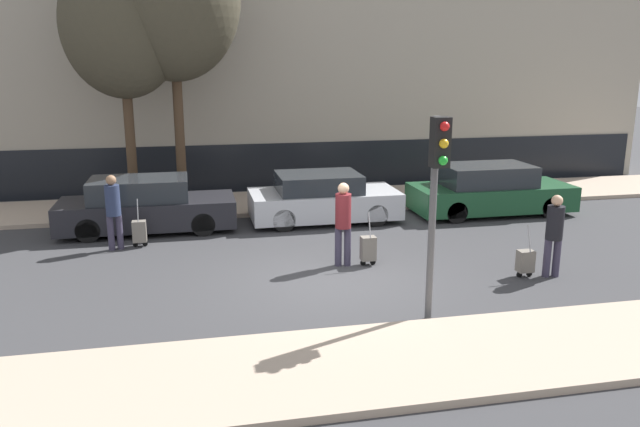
% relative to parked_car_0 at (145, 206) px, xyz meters
% --- Properties ---
extents(ground_plane, '(80.00, 80.00, 0.00)m').
position_rel_parked_car_0_xyz_m(ground_plane, '(3.86, -4.64, -0.66)').
color(ground_plane, '#38383A').
extents(sidewalk_near, '(28.00, 2.50, 0.12)m').
position_rel_parked_car_0_xyz_m(sidewalk_near, '(3.86, -8.39, -0.60)').
color(sidewalk_near, tan).
rests_on(sidewalk_near, ground_plane).
extents(sidewalk_far, '(28.00, 3.00, 0.12)m').
position_rel_parked_car_0_xyz_m(sidewalk_far, '(3.86, 2.36, -0.60)').
color(sidewalk_far, tan).
rests_on(sidewalk_far, ground_plane).
extents(building_facade, '(28.00, 2.95, 11.09)m').
position_rel_parked_car_0_xyz_m(building_facade, '(3.86, 6.00, 4.87)').
color(building_facade, '#A89E8C').
rests_on(building_facade, ground_plane).
extents(parked_car_0, '(4.47, 1.73, 1.40)m').
position_rel_parked_car_0_xyz_m(parked_car_0, '(0.00, 0.00, 0.00)').
color(parked_car_0, black).
rests_on(parked_car_0, ground_plane).
extents(parked_car_1, '(4.05, 1.91, 1.34)m').
position_rel_parked_car_0_xyz_m(parked_car_1, '(4.72, 0.07, -0.02)').
color(parked_car_1, '#B7BABF').
rests_on(parked_car_1, ground_plane).
extents(parked_car_2, '(4.59, 1.85, 1.43)m').
position_rel_parked_car_0_xyz_m(parked_car_2, '(9.61, -0.10, 0.01)').
color(parked_car_2, '#194728').
rests_on(parked_car_2, ground_plane).
extents(pedestrian_left, '(0.34, 0.34, 1.78)m').
position_rel_parked_car_0_xyz_m(pedestrian_left, '(-0.61, -1.54, 0.36)').
color(pedestrian_left, '#383347').
rests_on(pedestrian_left, ground_plane).
extents(trolley_left, '(0.34, 0.29, 1.17)m').
position_rel_parked_car_0_xyz_m(trolley_left, '(-0.08, -1.41, -0.28)').
color(trolley_left, slate).
rests_on(trolley_left, ground_plane).
extents(pedestrian_center, '(0.35, 0.34, 1.83)m').
position_rel_parked_car_0_xyz_m(pedestrian_center, '(4.33, -3.79, 0.39)').
color(pedestrian_center, '#383347').
rests_on(pedestrian_center, ground_plane).
extents(trolley_center, '(0.34, 0.29, 1.18)m').
position_rel_parked_car_0_xyz_m(trolley_center, '(4.87, -3.89, -0.28)').
color(trolley_center, slate).
rests_on(trolley_center, ground_plane).
extents(pedestrian_right, '(0.35, 0.34, 1.72)m').
position_rel_parked_car_0_xyz_m(pedestrian_right, '(8.36, -5.37, 0.32)').
color(pedestrian_right, '#383347').
rests_on(pedestrian_right, ground_plane).
extents(trolley_right, '(0.34, 0.29, 1.11)m').
position_rel_parked_car_0_xyz_m(trolley_right, '(7.81, -5.29, -0.32)').
color(trolley_right, slate).
rests_on(trolley_right, ground_plane).
extents(traffic_light, '(0.28, 0.47, 3.49)m').
position_rel_parked_car_0_xyz_m(traffic_light, '(5.07, -7.01, 1.84)').
color(traffic_light, '#515154').
rests_on(traffic_light, ground_plane).
extents(bare_tree_near_crossing, '(3.30, 3.30, 7.19)m').
position_rel_parked_car_0_xyz_m(bare_tree_near_crossing, '(-0.45, 2.18, 4.62)').
color(bare_tree_near_crossing, '#4C3826').
rests_on(bare_tree_near_crossing, sidewalk_far).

